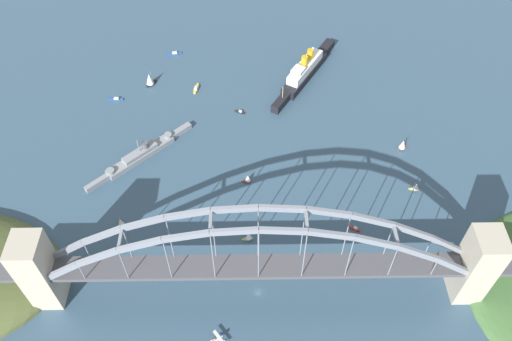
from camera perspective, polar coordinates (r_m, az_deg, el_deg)
name	(u,v)px	position (r m, az deg, el deg)	size (l,w,h in m)	color
ground_plane	(258,292)	(281.57, 0.23, -13.45)	(1400.00, 1400.00, 0.00)	#334C60
harbor_arch_bridge	(258,266)	(257.37, 0.25, -10.62)	(281.96, 17.73, 69.51)	#ADA38E
ocean_liner	(305,71)	(397.44, 5.50, 11.06)	(54.83, 84.89, 20.64)	black
naval_cruiser	(141,154)	(344.57, -12.71, 1.78)	(63.55, 60.36, 16.49)	gray
seaplane_taxiing_near_bridge	(218,340)	(268.92, -4.25, -18.37)	(8.28, 8.55, 4.89)	#B7B7B2
small_boat_0	(240,112)	(368.47, -1.80, 6.57)	(7.60, 4.00, 1.95)	black
small_boat_1	(403,144)	(354.40, 16.12, 2.82)	(7.50, 6.21, 8.81)	brown
small_boat_2	(248,178)	(322.07, -0.92, -0.89)	(6.17, 3.45, 6.51)	#B2231E
small_boat_3	(355,229)	(307.14, 11.00, -6.40)	(6.58, 4.43, 2.53)	#B2231E
small_boat_4	(116,99)	(392.52, -15.44, 7.71)	(11.63, 2.88, 2.00)	#234C8C
small_boat_5	(196,88)	(390.21, -6.71, 9.13)	(3.99, 11.39, 2.52)	gold
small_boat_6	(174,54)	(427.07, -9.18, 12.80)	(12.96, 4.73, 1.99)	#234C8C
small_boat_7	(248,236)	(295.72, -0.85, -7.31)	(6.67, 4.18, 7.54)	gold
small_boat_8	(121,222)	(310.97, -14.91, -5.62)	(5.07, 7.17, 8.24)	#B2231E
small_boat_9	(150,79)	(396.87, -11.83, 9.98)	(8.22, 9.33, 11.70)	black
small_boat_10	(416,187)	(333.09, 17.47, -1.73)	(6.48, 4.03, 6.50)	gold
channel_marker_buoy	(343,216)	(311.19, 9.76, -4.99)	(2.20, 2.20, 2.75)	red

